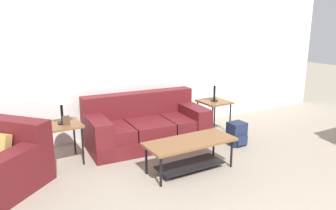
{
  "coord_description": "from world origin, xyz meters",
  "views": [
    {
      "loc": [
        -2.45,
        -0.87,
        2.0
      ],
      "look_at": [
        -0.11,
        3.16,
        0.8
      ],
      "focal_mm": 35.0,
      "sensor_mm": 36.0,
      "label": 1
    }
  ],
  "objects_px": {
    "couch": "(146,127)",
    "table_lamp_right": "(215,79)",
    "backpack": "(237,134)",
    "side_table_right": "(214,104)",
    "table_lamp_left": "(60,95)",
    "side_table_left": "(63,128)",
    "coffee_table": "(190,148)"
  },
  "relations": [
    {
      "from": "couch",
      "to": "table_lamp_right",
      "type": "xyz_separation_m",
      "value": [
        1.35,
        -0.09,
        0.71
      ]
    },
    {
      "from": "table_lamp_right",
      "to": "backpack",
      "type": "relative_size",
      "value": 1.38
    },
    {
      "from": "table_lamp_right",
      "to": "couch",
      "type": "bearing_deg",
      "value": 176.21
    },
    {
      "from": "side_table_right",
      "to": "table_lamp_left",
      "type": "bearing_deg",
      "value": -180.0
    },
    {
      "from": "side_table_left",
      "to": "table_lamp_right",
      "type": "distance_m",
      "value": 2.74
    },
    {
      "from": "side_table_left",
      "to": "table_lamp_left",
      "type": "relative_size",
      "value": 1.1
    },
    {
      "from": "side_table_right",
      "to": "backpack",
      "type": "xyz_separation_m",
      "value": [
        -0.08,
        -0.73,
        -0.33
      ]
    },
    {
      "from": "coffee_table",
      "to": "backpack",
      "type": "xyz_separation_m",
      "value": [
        1.21,
        0.41,
        -0.13
      ]
    },
    {
      "from": "side_table_right",
      "to": "side_table_left",
      "type": "bearing_deg",
      "value": 180.0
    },
    {
      "from": "side_table_right",
      "to": "backpack",
      "type": "relative_size",
      "value": 1.52
    },
    {
      "from": "backpack",
      "to": "table_lamp_right",
      "type": "bearing_deg",
      "value": 83.68
    },
    {
      "from": "coffee_table",
      "to": "backpack",
      "type": "height_order",
      "value": "coffee_table"
    },
    {
      "from": "table_lamp_left",
      "to": "coffee_table",
      "type": "bearing_deg",
      "value": -39.0
    },
    {
      "from": "couch",
      "to": "backpack",
      "type": "bearing_deg",
      "value": -32.95
    },
    {
      "from": "coffee_table",
      "to": "side_table_left",
      "type": "bearing_deg",
      "value": 141.0
    },
    {
      "from": "coffee_table",
      "to": "table_lamp_right",
      "type": "distance_m",
      "value": 1.85
    },
    {
      "from": "couch",
      "to": "coffee_table",
      "type": "xyz_separation_m",
      "value": [
        0.06,
        -1.23,
        0.03
      ]
    },
    {
      "from": "table_lamp_left",
      "to": "backpack",
      "type": "height_order",
      "value": "table_lamp_left"
    },
    {
      "from": "backpack",
      "to": "table_lamp_left",
      "type": "bearing_deg",
      "value": 164.4
    },
    {
      "from": "side_table_right",
      "to": "table_lamp_right",
      "type": "distance_m",
      "value": 0.47
    },
    {
      "from": "side_table_right",
      "to": "table_lamp_right",
      "type": "bearing_deg",
      "value": -116.57
    },
    {
      "from": "coffee_table",
      "to": "side_table_right",
      "type": "xyz_separation_m",
      "value": [
        1.29,
        1.14,
        0.2
      ]
    },
    {
      "from": "couch",
      "to": "table_lamp_left",
      "type": "relative_size",
      "value": 3.77
    },
    {
      "from": "coffee_table",
      "to": "backpack",
      "type": "bearing_deg",
      "value": 18.82
    },
    {
      "from": "coffee_table",
      "to": "side_table_right",
      "type": "height_order",
      "value": "side_table_right"
    },
    {
      "from": "coffee_table",
      "to": "side_table_left",
      "type": "height_order",
      "value": "side_table_left"
    },
    {
      "from": "table_lamp_left",
      "to": "table_lamp_right",
      "type": "bearing_deg",
      "value": 0.0
    },
    {
      "from": "table_lamp_right",
      "to": "backpack",
      "type": "bearing_deg",
      "value": -96.32
    },
    {
      "from": "table_lamp_right",
      "to": "backpack",
      "type": "xyz_separation_m",
      "value": [
        -0.08,
        -0.73,
        -0.81
      ]
    },
    {
      "from": "coffee_table",
      "to": "table_lamp_left",
      "type": "relative_size",
      "value": 2.34
    },
    {
      "from": "backpack",
      "to": "coffee_table",
      "type": "bearing_deg",
      "value": -161.18
    },
    {
      "from": "couch",
      "to": "side_table_left",
      "type": "distance_m",
      "value": 1.38
    }
  ]
}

